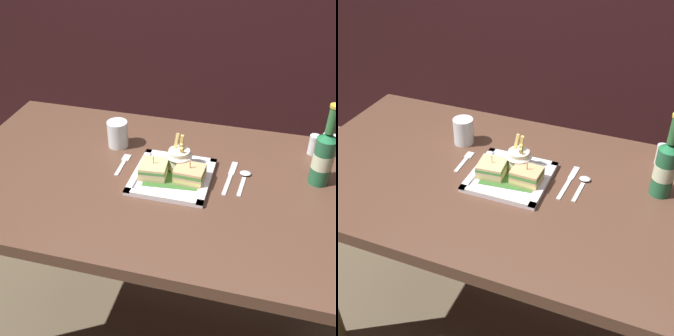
% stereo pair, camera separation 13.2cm
% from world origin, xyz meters
% --- Properties ---
extents(ground_plane, '(6.00, 6.00, 0.00)m').
position_xyz_m(ground_plane, '(0.00, 0.00, 0.00)').
color(ground_plane, brown).
extents(dining_table, '(1.35, 0.76, 0.76)m').
position_xyz_m(dining_table, '(0.00, 0.00, 0.61)').
color(dining_table, brown).
rests_on(dining_table, ground_plane).
extents(square_plate, '(0.24, 0.24, 0.02)m').
position_xyz_m(square_plate, '(0.02, 0.01, 0.77)').
color(square_plate, white).
rests_on(square_plate, dining_table).
extents(sandwich_half_left, '(0.09, 0.09, 0.07)m').
position_xyz_m(sandwich_half_left, '(-0.03, -0.00, 0.79)').
color(sandwich_half_left, '#DCB888').
rests_on(sandwich_half_left, square_plate).
extents(sandwich_half_right, '(0.09, 0.08, 0.07)m').
position_xyz_m(sandwich_half_right, '(0.08, -0.00, 0.79)').
color(sandwich_half_right, tan).
rests_on(sandwich_half_right, square_plate).
extents(fries_cup, '(0.08, 0.08, 0.12)m').
position_xyz_m(fries_cup, '(0.04, 0.05, 0.82)').
color(fries_cup, '#ECE8CB').
rests_on(fries_cup, square_plate).
extents(beer_bottle, '(0.06, 0.06, 0.26)m').
position_xyz_m(beer_bottle, '(0.46, 0.11, 0.86)').
color(beer_bottle, '#24643D').
rests_on(beer_bottle, dining_table).
extents(water_glass, '(0.07, 0.07, 0.09)m').
position_xyz_m(water_glass, '(-0.20, 0.15, 0.80)').
color(water_glass, silver).
rests_on(water_glass, dining_table).
extents(fork, '(0.02, 0.12, 0.00)m').
position_xyz_m(fork, '(-0.15, 0.05, 0.76)').
color(fork, silver).
rests_on(fork, dining_table).
extents(knife, '(0.03, 0.18, 0.00)m').
position_xyz_m(knife, '(0.20, 0.06, 0.76)').
color(knife, silver).
rests_on(knife, dining_table).
extents(spoon, '(0.03, 0.13, 0.01)m').
position_xyz_m(spoon, '(0.24, 0.07, 0.77)').
color(spoon, silver).
rests_on(spoon, dining_table).
extents(salt_shaker, '(0.03, 0.03, 0.07)m').
position_xyz_m(salt_shaker, '(0.44, 0.27, 0.79)').
color(salt_shaker, silver).
rests_on(salt_shaker, dining_table).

